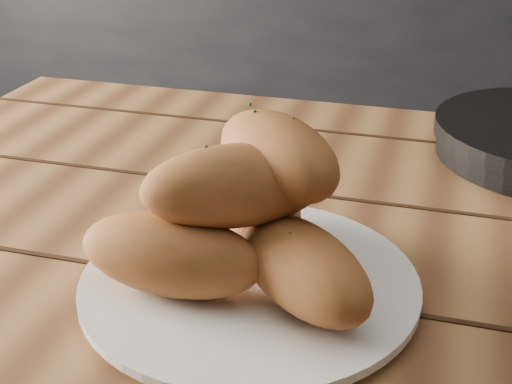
% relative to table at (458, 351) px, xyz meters
% --- Properties ---
extents(counter, '(2.80, 0.60, 0.90)m').
position_rel_table_xyz_m(counter, '(-0.17, 1.71, -0.20)').
color(counter, black).
rests_on(counter, ground).
extents(table, '(1.43, 0.85, 0.75)m').
position_rel_table_xyz_m(table, '(0.00, 0.00, 0.00)').
color(table, '#9F6B3B').
rests_on(table, ground).
extents(plate, '(0.29, 0.29, 0.02)m').
position_rel_table_xyz_m(plate, '(-0.19, -0.11, 0.11)').
color(plate, white).
rests_on(plate, table).
extents(bread_rolls, '(0.27, 0.24, 0.14)m').
position_rel_table_xyz_m(bread_rolls, '(-0.19, -0.11, 0.18)').
color(bread_rolls, '#B05B30').
rests_on(bread_rolls, plate).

